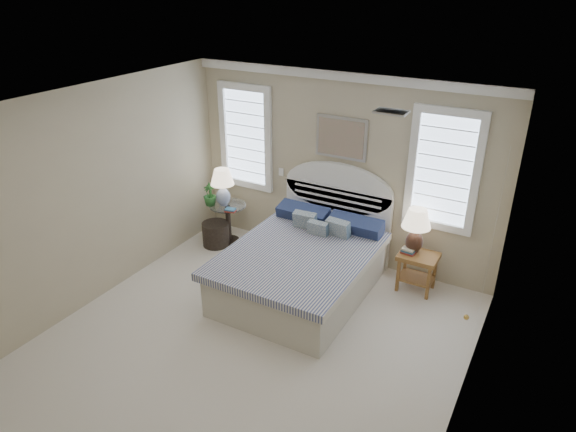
# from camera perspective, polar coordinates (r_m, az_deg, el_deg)

# --- Properties ---
(floor) EXTENTS (4.50, 5.00, 0.01)m
(floor) POSITION_cam_1_polar(r_m,az_deg,el_deg) (5.97, -4.87, -14.68)
(floor) COLOR beige
(floor) RESTS_ON ground
(ceiling) EXTENTS (4.50, 5.00, 0.01)m
(ceiling) POSITION_cam_1_polar(r_m,az_deg,el_deg) (4.71, -6.10, 11.35)
(ceiling) COLOR white
(ceiling) RESTS_ON wall_back
(wall_back) EXTENTS (4.50, 0.02, 2.70)m
(wall_back) POSITION_cam_1_polar(r_m,az_deg,el_deg) (7.20, 5.87, 5.13)
(wall_back) COLOR #BBAC8C
(wall_back) RESTS_ON floor
(wall_left) EXTENTS (0.02, 5.00, 2.70)m
(wall_left) POSITION_cam_1_polar(r_m,az_deg,el_deg) (6.64, -21.69, 1.56)
(wall_left) COLOR #BBAC8C
(wall_left) RESTS_ON floor
(wall_right) EXTENTS (0.02, 5.00, 2.70)m
(wall_right) POSITION_cam_1_polar(r_m,az_deg,el_deg) (4.49, 19.41, -9.82)
(wall_right) COLOR #BBAC8C
(wall_right) RESTS_ON floor
(crown_molding) EXTENTS (4.50, 0.08, 0.12)m
(crown_molding) POSITION_cam_1_polar(r_m,az_deg,el_deg) (6.83, 6.22, 15.22)
(crown_molding) COLOR white
(crown_molding) RESTS_ON wall_back
(hvac_vent) EXTENTS (0.30, 0.20, 0.02)m
(hvac_vent) POSITION_cam_1_polar(r_m,az_deg,el_deg) (4.89, 11.40, 11.28)
(hvac_vent) COLOR #B2B2B2
(hvac_vent) RESTS_ON ceiling
(switch_plate) EXTENTS (0.08, 0.01, 0.12)m
(switch_plate) POSITION_cam_1_polar(r_m,az_deg,el_deg) (7.66, -0.76, 4.92)
(switch_plate) COLOR white
(switch_plate) RESTS_ON wall_back
(window_left) EXTENTS (0.90, 0.06, 1.60)m
(window_left) POSITION_cam_1_polar(r_m,az_deg,el_deg) (7.82, -4.66, 8.74)
(window_left) COLOR #C5DCFA
(window_left) RESTS_ON wall_back
(window_right) EXTENTS (0.90, 0.06, 1.60)m
(window_right) POSITION_cam_1_polar(r_m,az_deg,el_deg) (6.71, 16.91, 4.85)
(window_right) COLOR #C5DCFA
(window_right) RESTS_ON wall_back
(painting) EXTENTS (0.74, 0.04, 0.58)m
(painting) POSITION_cam_1_polar(r_m,az_deg,el_deg) (7.02, 5.91, 8.63)
(painting) COLOR silver
(painting) RESTS_ON wall_back
(closet_door) EXTENTS (0.02, 1.80, 2.40)m
(closet_door) POSITION_cam_1_polar(r_m,az_deg,el_deg) (5.60, 21.46, -4.59)
(closet_door) COLOR silver
(closet_door) RESTS_ON floor
(bed) EXTENTS (1.72, 2.28, 1.47)m
(bed) POSITION_cam_1_polar(r_m,az_deg,el_deg) (6.76, 1.90, -5.24)
(bed) COLOR beige
(bed) RESTS_ON floor
(side_table_left) EXTENTS (0.56, 0.56, 0.63)m
(side_table_left) POSITION_cam_1_polar(r_m,az_deg,el_deg) (7.98, -6.66, -0.35)
(side_table_left) COLOR black
(side_table_left) RESTS_ON floor
(nightstand_right) EXTENTS (0.50, 0.40, 0.53)m
(nightstand_right) POSITION_cam_1_polar(r_m,az_deg,el_deg) (6.94, 14.20, -5.22)
(nightstand_right) COLOR olive
(nightstand_right) RESTS_ON floor
(floor_pot) EXTENTS (0.45, 0.45, 0.37)m
(floor_pot) POSITION_cam_1_polar(r_m,az_deg,el_deg) (7.99, -8.03, -1.99)
(floor_pot) COLOR black
(floor_pot) RESTS_ON floor
(lamp_left) EXTENTS (0.42, 0.42, 0.58)m
(lamp_left) POSITION_cam_1_polar(r_m,az_deg,el_deg) (7.75, -7.29, 3.65)
(lamp_left) COLOR silver
(lamp_left) RESTS_ON side_table_left
(lamp_right) EXTENTS (0.47, 0.47, 0.61)m
(lamp_right) POSITION_cam_1_polar(r_m,az_deg,el_deg) (6.77, 14.05, -1.04)
(lamp_right) COLOR black
(lamp_right) RESTS_ON nightstand_right
(potted_plant) EXTENTS (0.23, 0.23, 0.35)m
(potted_plant) POSITION_cam_1_polar(r_m,az_deg,el_deg) (7.83, -8.69, 2.39)
(potted_plant) COLOR #2F7635
(potted_plant) RESTS_ON side_table_left
(books_left) EXTENTS (0.18, 0.15, 0.04)m
(books_left) POSITION_cam_1_polar(r_m,az_deg,el_deg) (7.64, -6.42, 0.66)
(books_left) COLOR maroon
(books_left) RESTS_ON side_table_left
(books_right) EXTENTS (0.18, 0.13, 0.07)m
(books_right) POSITION_cam_1_polar(r_m,az_deg,el_deg) (6.86, 13.21, -3.80)
(books_right) COLOR maroon
(books_right) RESTS_ON nightstand_right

